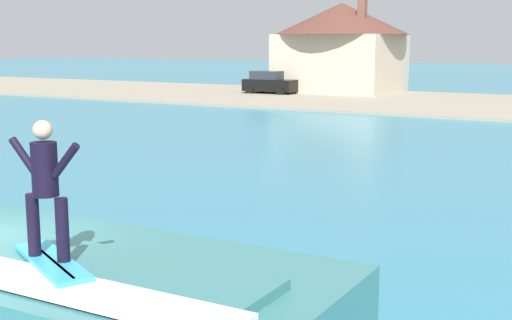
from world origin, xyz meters
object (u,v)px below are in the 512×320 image
object	(u,v)px
house_with_chimney	(341,43)
surfer	(45,182)
car_near_shore	(270,83)
surfboard	(52,262)
wave_crest	(55,293)

from	to	relation	value
house_with_chimney	surfer	bearing A→B (deg)	-71.56
car_near_shore	surfboard	bearing A→B (deg)	-64.96
wave_crest	surfer	world-z (taller)	surfer
surfboard	surfer	size ratio (longest dim) A/B	1.05
car_near_shore	surfer	bearing A→B (deg)	-65.02
house_with_chimney	surfboard	bearing A→B (deg)	-71.49
wave_crest	surfer	distance (m)	1.95
surfboard	surfer	bearing A→B (deg)	160.36
wave_crest	car_near_shore	size ratio (longest dim) A/B	1.99
surfboard	car_near_shore	xyz separation A→B (m)	(-19.24, 41.17, -0.43)
surfboard	car_near_shore	size ratio (longest dim) A/B	0.44
wave_crest	car_near_shore	xyz separation A→B (m)	(-18.56, 40.51, 0.31)
wave_crest	house_with_chimney	distance (m)	47.59
wave_crest	car_near_shore	bearing A→B (deg)	114.61
wave_crest	car_near_shore	world-z (taller)	car_near_shore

